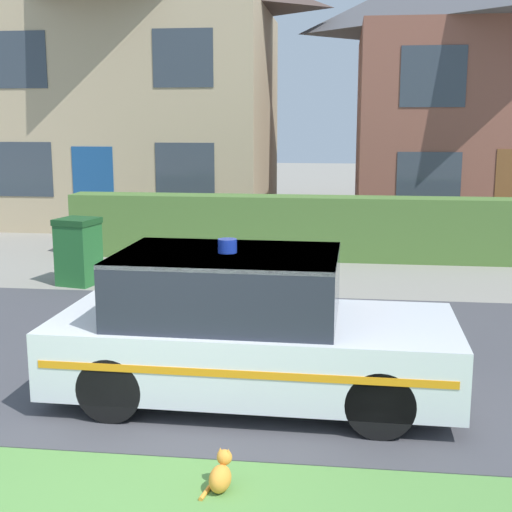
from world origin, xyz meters
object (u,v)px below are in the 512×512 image
Objects in this scene: house_right at (492,81)px; wheelie_bin at (78,251)px; house_left at (135,79)px; cat at (221,475)px; police_car at (246,329)px.

house_right reaches higher than wheelie_bin.
house_right is at bearing 1.77° from house_left.
house_left is 6.69× the size of wheelie_bin.
wheelie_bin is (-3.54, 6.40, 0.44)m from cat.
house_left is at bearing 111.88° from police_car.
house_right is at bearing 71.13° from police_car.
police_car is 1.93m from cat.
cat is at bearing -48.16° from wheelie_bin.
house_left is 8.63m from wheelie_bin.
wheelie_bin is (-8.10, -8.20, -3.13)m from house_right.
house_right is (9.37, 0.29, -0.10)m from house_left.
cat is 0.29× the size of wheelie_bin.
cat is at bearing -71.41° from house_left.
house_left is at bearing -178.23° from house_right.
house_left is (-4.81, 14.30, 3.67)m from cat.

